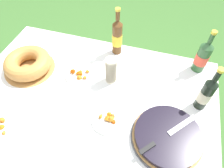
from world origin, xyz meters
TOP-DOWN VIEW (x-y plane):
  - ground_plane at (0.00, 0.00)m, footprint 16.00×16.00m
  - garden_table at (0.00, 0.00)m, footprint 1.53×1.10m
  - tablecloth at (0.00, 0.00)m, footprint 1.54×1.11m
  - berry_tart at (0.49, -0.11)m, footprint 0.38×0.38m
  - serving_knife at (0.47, -0.13)m, footprint 0.26×0.30m
  - bundt_cake at (-0.48, 0.13)m, footprint 0.34×0.34m
  - cup_stack at (0.09, 0.19)m, footprint 0.07×0.07m
  - cider_bottle_green at (0.63, 0.47)m, footprint 0.08×0.08m
  - cider_bottle_amber at (0.05, 0.47)m, footprint 0.07×0.07m
  - juice_bottle_red at (0.65, 0.16)m, footprint 0.07×0.07m
  - snack_plate_near at (0.16, -0.09)m, footprint 0.20×0.20m
  - snack_plate_right at (-0.12, 0.17)m, footprint 0.20×0.20m

SIDE VIEW (x-z plane):
  - ground_plane at x=0.00m, z-range 0.00..0.00m
  - garden_table at x=0.00m, z-range 0.31..1.07m
  - tablecloth at x=0.00m, z-range 0.70..0.80m
  - snack_plate_right at x=-0.12m, z-range 0.75..0.80m
  - snack_plate_near at x=0.16m, z-range 0.75..0.80m
  - berry_tart at x=0.49m, z-range 0.76..0.82m
  - bundt_cake at x=-0.48m, z-range 0.76..0.87m
  - serving_knife at x=0.47m, z-range 0.82..0.83m
  - cup_stack at x=0.09m, z-range 0.76..0.95m
  - cider_bottle_green at x=0.63m, z-range 0.72..1.03m
  - juice_bottle_red at x=0.65m, z-range 0.72..1.04m
  - cider_bottle_amber at x=0.05m, z-range 0.72..1.08m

